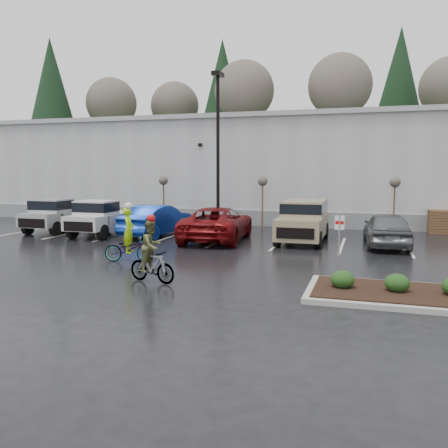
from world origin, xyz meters
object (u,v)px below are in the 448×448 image
(suv_tan, at_px, (303,221))
(cyclist_olive, at_px, (152,258))
(car_grey, at_px, (387,229))
(sapling_mid, at_px, (263,184))
(pallet_stack_a, at_px, (439,222))
(pickup_white, at_px, (105,217))
(lamppost, at_px, (218,134))
(sapling_east, at_px, (395,185))
(car_red, at_px, (217,224))
(pickup_silver, at_px, (61,215))
(sapling_west, at_px, (163,183))
(fire_lane_sign, at_px, (339,240))
(car_blue, at_px, (157,220))
(cyclist_hivis, at_px, (129,243))

(suv_tan, distance_m, cyclist_olive, 10.61)
(car_grey, bearing_deg, sapling_mid, -37.52)
(pallet_stack_a, height_order, car_grey, car_grey)
(pickup_white, bearing_deg, cyclist_olive, -52.06)
(lamppost, height_order, sapling_east, lamppost)
(car_red, height_order, car_grey, car_red)
(sapling_east, relative_size, pickup_silver, 0.62)
(pallet_stack_a, relative_size, car_red, 0.22)
(sapling_mid, height_order, car_grey, sapling_mid)
(sapling_west, xyz_separation_m, sapling_mid, (6.50, 0.00, 0.00))
(sapling_west, distance_m, car_red, 7.61)
(pickup_white, height_order, cyclist_olive, cyclist_olive)
(pickup_silver, relative_size, cyclist_olive, 2.37)
(fire_lane_sign, distance_m, car_grey, 8.30)
(car_red, bearing_deg, suv_tan, -174.13)
(sapling_mid, bearing_deg, fire_lane_sign, -67.51)
(pickup_white, relative_size, car_blue, 1.01)
(fire_lane_sign, distance_m, cyclist_olive, 5.97)
(sapling_west, relative_size, car_blue, 0.62)
(pallet_stack_a, relative_size, pickup_silver, 0.26)
(sapling_mid, relative_size, car_grey, 0.66)
(sapling_west, xyz_separation_m, sapling_east, (14.00, 0.00, 0.00))
(sapling_west, bearing_deg, car_blue, -69.97)
(sapling_west, height_order, car_grey, sapling_west)
(lamppost, relative_size, car_blue, 1.79)
(fire_lane_sign, distance_m, pickup_silver, 18.33)
(lamppost, distance_m, car_grey, 11.30)
(fire_lane_sign, bearing_deg, suv_tan, 105.05)
(car_red, bearing_deg, sapling_west, -48.39)
(pallet_stack_a, xyz_separation_m, cyclist_olive, (-10.42, -15.41, 0.13))
(car_grey, distance_m, cyclist_olive, 12.22)
(car_red, bearing_deg, fire_lane_sign, 126.11)
(pickup_silver, bearing_deg, pallet_stack_a, 14.52)
(sapling_west, relative_size, fire_lane_sign, 1.45)
(car_blue, height_order, car_red, car_red)
(sapling_west, bearing_deg, cyclist_hivis, -72.15)
(lamppost, bearing_deg, fire_lane_sign, -56.54)
(pallet_stack_a, xyz_separation_m, car_grey, (-2.99, -5.70, 0.16))
(sapling_east, bearing_deg, car_grey, -96.01)
(cyclist_hivis, bearing_deg, pallet_stack_a, -61.18)
(sapling_east, distance_m, pickup_white, 16.16)
(sapling_east, relative_size, suv_tan, 0.63)
(car_blue, relative_size, car_grey, 1.06)
(lamppost, bearing_deg, pickup_white, -143.02)
(sapling_west, distance_m, pallet_stack_a, 16.66)
(pickup_silver, bearing_deg, sapling_mid, 21.97)
(car_grey, bearing_deg, car_blue, -4.71)
(cyclist_olive, bearing_deg, car_blue, 37.39)
(pickup_silver, bearing_deg, sapling_east, 13.49)
(car_blue, bearing_deg, sapling_west, -63.11)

